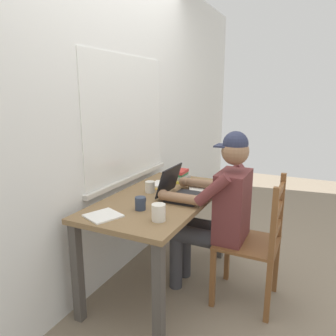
# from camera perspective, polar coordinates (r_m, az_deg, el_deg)

# --- Properties ---
(ground_plane) EXTENTS (8.00, 8.00, 0.00)m
(ground_plane) POSITION_cam_1_polar(r_m,az_deg,el_deg) (2.75, -1.28, -19.78)
(ground_plane) COLOR gray
(back_wall) EXTENTS (6.00, 0.08, 2.60)m
(back_wall) POSITION_cam_1_polar(r_m,az_deg,el_deg) (2.54, -10.17, 8.56)
(back_wall) COLOR silver
(back_wall) RESTS_ON ground
(desk) EXTENTS (1.33, 0.70, 0.73)m
(desk) POSITION_cam_1_polar(r_m,az_deg,el_deg) (2.46, -1.35, -7.39)
(desk) COLOR olive
(desk) RESTS_ON ground
(seated_person) EXTENTS (0.50, 0.60, 1.25)m
(seated_person) POSITION_cam_1_polar(r_m,az_deg,el_deg) (2.38, 8.94, -6.85)
(seated_person) COLOR brown
(seated_person) RESTS_ON ground
(wooden_chair) EXTENTS (0.42, 0.42, 0.94)m
(wooden_chair) POSITION_cam_1_polar(r_m,az_deg,el_deg) (2.41, 15.30, -12.72)
(wooden_chair) COLOR brown
(wooden_chair) RESTS_ON ground
(laptop) EXTENTS (0.33, 0.30, 0.23)m
(laptop) POSITION_cam_1_polar(r_m,az_deg,el_deg) (2.40, 2.12, -3.99)
(laptop) COLOR black
(laptop) RESTS_ON desk
(computer_mouse) EXTENTS (0.06, 0.10, 0.03)m
(computer_mouse) POSITION_cam_1_polar(r_m,az_deg,el_deg) (2.64, 4.87, -3.19)
(computer_mouse) COLOR black
(computer_mouse) RESTS_ON desk
(coffee_mug_white) EXTENTS (0.11, 0.08, 0.09)m
(coffee_mug_white) POSITION_cam_1_polar(r_m,az_deg,el_deg) (2.52, -3.19, -3.36)
(coffee_mug_white) COLOR silver
(coffee_mug_white) RESTS_ON desk
(coffee_mug_dark) EXTENTS (0.11, 0.07, 0.09)m
(coffee_mug_dark) POSITION_cam_1_polar(r_m,az_deg,el_deg) (2.16, -4.92, -6.28)
(coffee_mug_dark) COLOR #2D384C
(coffee_mug_dark) RESTS_ON desk
(coffee_mug_spare) EXTENTS (0.12, 0.09, 0.10)m
(coffee_mug_spare) POSITION_cam_1_polar(r_m,az_deg,el_deg) (1.97, -1.66, -7.90)
(coffee_mug_spare) COLOR silver
(coffee_mug_spare) RESTS_ON desk
(book_stack_main) EXTENTS (0.21, 0.17, 0.10)m
(book_stack_main) POSITION_cam_1_polar(r_m,az_deg,el_deg) (2.83, 2.04, -1.37)
(book_stack_main) COLOR gold
(book_stack_main) RESTS_ON desk
(paper_pile_near_laptop) EXTENTS (0.27, 0.24, 0.02)m
(paper_pile_near_laptop) POSITION_cam_1_polar(r_m,az_deg,el_deg) (2.59, 5.58, -3.70)
(paper_pile_near_laptop) COLOR silver
(paper_pile_near_laptop) RESTS_ON desk
(paper_pile_back_corner) EXTENTS (0.26, 0.25, 0.01)m
(paper_pile_back_corner) POSITION_cam_1_polar(r_m,az_deg,el_deg) (2.09, -11.51, -8.35)
(paper_pile_back_corner) COLOR white
(paper_pile_back_corner) RESTS_ON desk
(paper_pile_side) EXTENTS (0.22, 0.20, 0.02)m
(paper_pile_side) POSITION_cam_1_polar(r_m,az_deg,el_deg) (2.70, -0.94, -2.95)
(paper_pile_side) COLOR white
(paper_pile_side) RESTS_ON desk
(landscape_photo_print) EXTENTS (0.15, 0.12, 0.00)m
(landscape_photo_print) POSITION_cam_1_polar(r_m,az_deg,el_deg) (2.64, -1.45, -3.48)
(landscape_photo_print) COLOR gold
(landscape_photo_print) RESTS_ON desk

